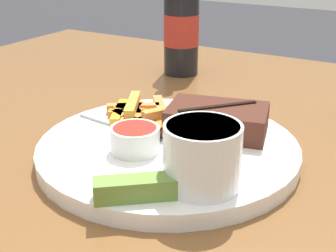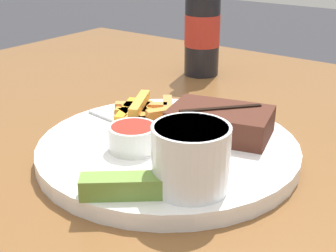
% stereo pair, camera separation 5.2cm
% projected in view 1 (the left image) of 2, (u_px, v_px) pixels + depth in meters
% --- Properties ---
extents(dining_table, '(1.20, 1.03, 0.73)m').
position_uv_depth(dining_table, '(168.00, 215.00, 0.57)').
color(dining_table, brown).
rests_on(dining_table, ground_plane).
extents(dinner_plate, '(0.30, 0.30, 0.02)m').
position_uv_depth(dinner_plate, '(168.00, 149.00, 0.54)').
color(dinner_plate, white).
rests_on(dinner_plate, dining_table).
extents(steak_portion, '(0.13, 0.10, 0.03)m').
position_uv_depth(steak_portion, '(217.00, 119.00, 0.55)').
color(steak_portion, '#472319').
rests_on(steak_portion, dinner_plate).
extents(fries_pile, '(0.11, 0.12, 0.02)m').
position_uv_depth(fries_pile, '(140.00, 114.00, 0.59)').
color(fries_pile, '#CE8235').
rests_on(fries_pile, dinner_plate).
extents(coleslaw_cup, '(0.07, 0.07, 0.06)m').
position_uv_depth(coleslaw_cup, '(202.00, 153.00, 0.43)').
color(coleslaw_cup, white).
rests_on(coleslaw_cup, dinner_plate).
extents(dipping_sauce_cup, '(0.05, 0.05, 0.03)m').
position_uv_depth(dipping_sauce_cup, '(135.00, 138.00, 0.51)').
color(dipping_sauce_cup, silver).
rests_on(dipping_sauce_cup, dinner_plate).
extents(pickle_spear, '(0.07, 0.06, 0.02)m').
position_uv_depth(pickle_spear, '(136.00, 188.00, 0.42)').
color(pickle_spear, olive).
rests_on(pickle_spear, dinner_plate).
extents(fork_utensil, '(0.13, 0.03, 0.00)m').
position_uv_depth(fork_utensil, '(118.00, 125.00, 0.58)').
color(fork_utensil, '#B7B7BC').
rests_on(fork_utensil, dinner_plate).
extents(knife_utensil, '(0.07, 0.16, 0.01)m').
position_uv_depth(knife_utensil, '(181.00, 128.00, 0.56)').
color(knife_utensil, '#B7B7BC').
rests_on(knife_utensil, dinner_plate).
extents(beer_bottle, '(0.06, 0.06, 0.23)m').
position_uv_depth(beer_bottle, '(181.00, 28.00, 0.82)').
color(beer_bottle, black).
rests_on(beer_bottle, dining_table).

